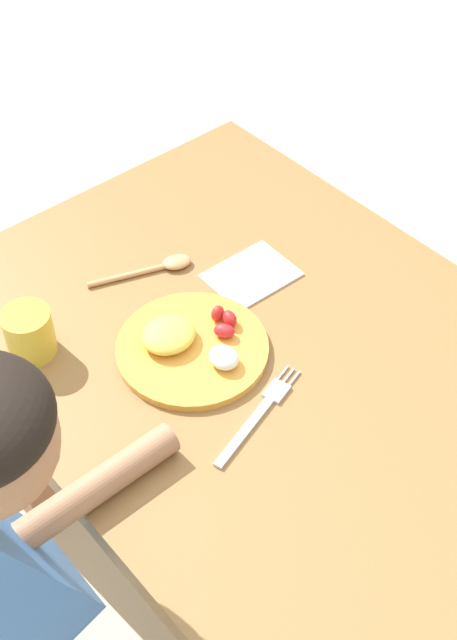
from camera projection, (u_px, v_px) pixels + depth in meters
name	position (u px, v px, depth m)	size (l,w,h in m)	color
ground_plane	(270.00, 579.00, 1.78)	(8.00, 8.00, 0.00)	beige
dining_table	(283.00, 412.00, 1.36)	(1.15, 0.77, 0.71)	olive
plate	(191.00, 345.00, 1.29)	(0.24, 0.24, 0.04)	gold
fork	(259.00, 414.00, 1.21)	(0.08, 0.21, 0.01)	silver
spoon	(161.00, 266.00, 1.42)	(0.09, 0.18, 0.02)	tan
drinking_cup	(29.00, 333.00, 1.27)	(0.08, 0.08, 0.08)	gold
napkin	(251.00, 275.00, 1.41)	(0.11, 0.15, 0.00)	white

